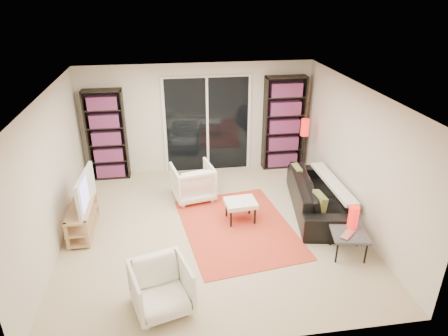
{
  "coord_description": "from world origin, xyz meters",
  "views": [
    {
      "loc": [
        -0.67,
        -5.86,
        3.9
      ],
      "look_at": [
        0.25,
        0.3,
        1.0
      ],
      "focal_mm": 32.0,
      "sensor_mm": 36.0,
      "label": 1
    }
  ],
  "objects": [
    {
      "name": "armchair_back",
      "position": [
        -0.25,
        1.13,
        0.36
      ],
      "size": [
        0.9,
        0.91,
        0.71
      ],
      "primitive_type": "imported",
      "rotation": [
        0.0,
        0.0,
        3.34
      ],
      "color": "white",
      "rests_on": "floor"
    },
    {
      "name": "wall_right",
      "position": [
        2.5,
        0.0,
        1.2
      ],
      "size": [
        0.02,
        5.0,
        2.4
      ],
      "primitive_type": "cube",
      "color": "beige",
      "rests_on": "ground"
    },
    {
      "name": "tv_stand",
      "position": [
        -2.2,
        0.24,
        0.26
      ],
      "size": [
        0.37,
        1.15,
        0.5
      ],
      "color": "tan",
      "rests_on": "floor"
    },
    {
      "name": "table_lamp",
      "position": [
        2.11,
        -0.9,
        0.58
      ],
      "size": [
        0.16,
        0.16,
        0.36
      ],
      "primitive_type": "cylinder",
      "color": "red",
      "rests_on": "side_table"
    },
    {
      "name": "bookshelf_left",
      "position": [
        -1.95,
        2.33,
        0.98
      ],
      "size": [
        0.8,
        0.3,
        1.95
      ],
      "color": "black",
      "rests_on": "ground"
    },
    {
      "name": "sofa",
      "position": [
        2.01,
        0.3,
        0.32
      ],
      "size": [
        1.21,
        2.3,
        0.64
      ],
      "primitive_type": "imported",
      "rotation": [
        0.0,
        0.0,
        1.4
      ],
      "color": "black",
      "rests_on": "floor"
    },
    {
      "name": "laptop",
      "position": [
        1.98,
        -1.14,
        0.41
      ],
      "size": [
        0.36,
        0.35,
        0.02
      ],
      "primitive_type": "imported",
      "rotation": [
        0.0,
        0.0,
        0.74
      ],
      "color": "silver",
      "rests_on": "side_table"
    },
    {
      "name": "wall_back",
      "position": [
        0.0,
        2.5,
        1.2
      ],
      "size": [
        5.0,
        0.02,
        2.4
      ],
      "primitive_type": "cube",
      "color": "beige",
      "rests_on": "ground"
    },
    {
      "name": "side_table",
      "position": [
        2.01,
        -1.05,
        0.36
      ],
      "size": [
        0.64,
        0.64,
        0.4
      ],
      "color": "#45454A",
      "rests_on": "floor"
    },
    {
      "name": "floor",
      "position": [
        0.0,
        0.0,
        0.0
      ],
      "size": [
        5.0,
        5.0,
        0.0
      ],
      "primitive_type": "plane",
      "color": "beige",
      "rests_on": "ground"
    },
    {
      "name": "ceiling",
      "position": [
        0.0,
        0.0,
        2.4
      ],
      "size": [
        5.0,
        5.0,
        0.02
      ],
      "primitive_type": "cube",
      "color": "white",
      "rests_on": "wall_back"
    },
    {
      "name": "sliding_door",
      "position": [
        0.2,
        2.46,
        1.05
      ],
      "size": [
        1.92,
        0.08,
        2.16
      ],
      "color": "white",
      "rests_on": "ground"
    },
    {
      "name": "floor_lamp",
      "position": [
        2.19,
        1.76,
        1.0
      ],
      "size": [
        0.2,
        0.2,
        1.32
      ],
      "color": "black",
      "rests_on": "floor"
    },
    {
      "name": "rug",
      "position": [
        0.43,
        -0.06,
        0.01
      ],
      "size": [
        2.13,
        2.67,
        0.01
      ],
      "primitive_type": "cube",
      "rotation": [
        0.0,
        0.0,
        0.14
      ],
      "color": "#D04028",
      "rests_on": "floor"
    },
    {
      "name": "armchair_front",
      "position": [
        -0.88,
        -1.78,
        0.33
      ],
      "size": [
        0.89,
        0.9,
        0.67
      ],
      "primitive_type": "imported",
      "rotation": [
        0.0,
        0.0,
        0.28
      ],
      "color": "white",
      "rests_on": "floor"
    },
    {
      "name": "tv",
      "position": [
        -2.18,
        0.24,
        0.79
      ],
      "size": [
        0.21,
        1.03,
        0.59
      ],
      "primitive_type": "imported",
      "rotation": [
        0.0,
        0.0,
        1.5
      ],
      "color": "black",
      "rests_on": "tv_stand"
    },
    {
      "name": "ottoman",
      "position": [
        0.53,
        0.16,
        0.34
      ],
      "size": [
        0.57,
        0.48,
        0.4
      ],
      "color": "white",
      "rests_on": "floor"
    },
    {
      "name": "wall_left",
      "position": [
        -2.5,
        0.0,
        1.2
      ],
      "size": [
        0.02,
        5.0,
        2.4
      ],
      "primitive_type": "cube",
      "color": "beige",
      "rests_on": "ground"
    },
    {
      "name": "wall_front",
      "position": [
        0.0,
        -2.5,
        1.2
      ],
      "size": [
        5.0,
        0.02,
        2.4
      ],
      "primitive_type": "cube",
      "color": "beige",
      "rests_on": "ground"
    },
    {
      "name": "bookshelf_right",
      "position": [
        1.9,
        2.33,
        1.05
      ],
      "size": [
        0.9,
        0.3,
        2.1
      ],
      "color": "black",
      "rests_on": "ground"
    }
  ]
}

